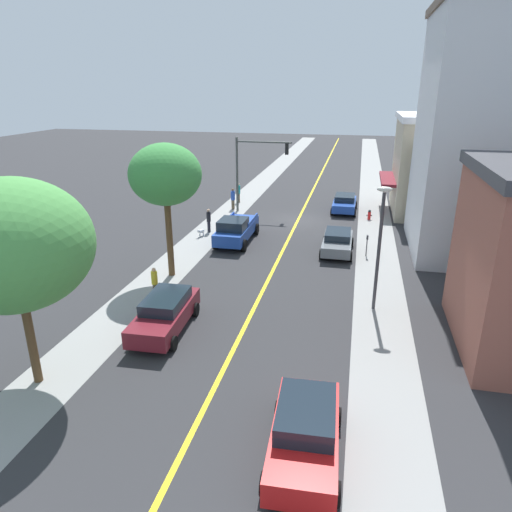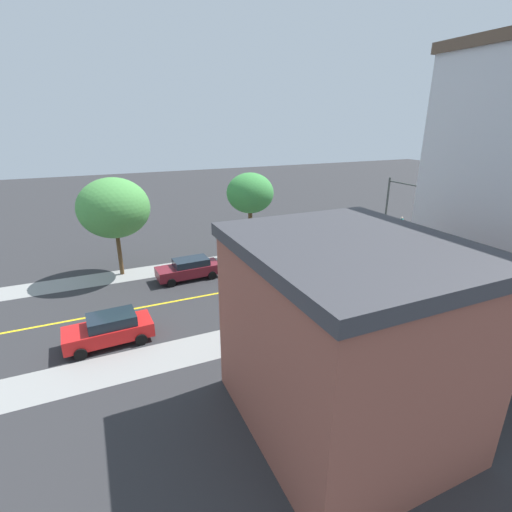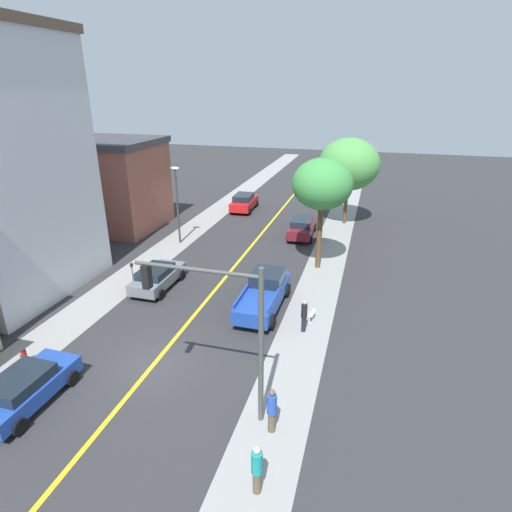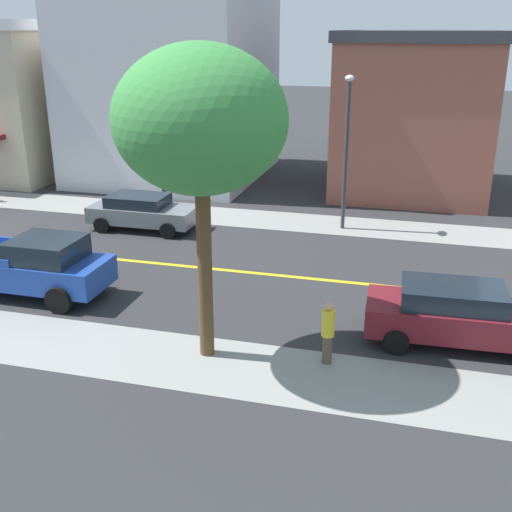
{
  "view_description": "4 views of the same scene",
  "coord_description": "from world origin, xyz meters",
  "px_view_note": "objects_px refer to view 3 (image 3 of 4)",
  "views": [
    {
      "loc": [
        -4.54,
        36.24,
        10.33
      ],
      "look_at": [
        0.83,
        11.96,
        1.16
      ],
      "focal_mm": 32.68,
      "sensor_mm": 36.0,
      "label": 1
    },
    {
      "loc": [
        -23.01,
        25.27,
        11.44
      ],
      "look_at": [
        2.45,
        13.86,
        1.4
      ],
      "focal_mm": 26.33,
      "sensor_mm": 36.0,
      "label": 2
    },
    {
      "loc": [
        8.75,
        -13.94,
        11.72
      ],
      "look_at": [
        1.99,
        10.0,
        1.6
      ],
      "focal_mm": 29.55,
      "sensor_mm": 36.0,
      "label": 3
    },
    {
      "loc": [
        18.7,
        17.79,
        7.73
      ],
      "look_at": [
        2.28,
        13.39,
        1.48
      ],
      "focal_mm": 43.74,
      "sensor_mm": 36.0,
      "label": 4
    }
  ],
  "objects_px": {
    "fire_hydrant": "(24,356)",
    "pedestrian_teal_shirt": "(257,468)",
    "parking_meter": "(132,270)",
    "traffic_light_mast": "(222,317)",
    "street_tree_left_near": "(349,164)",
    "street_lamp": "(177,196)",
    "street_tree_right_corner": "(322,185)",
    "blue_sedan_left_curb": "(25,388)",
    "pedestrian_black_shirt": "(304,315)",
    "pedestrian_blue_shirt": "(272,409)",
    "red_sedan_left_curb": "(244,202)",
    "pedestrian_yellow_shirt": "(319,241)",
    "grey_sedan_left_curb": "(157,277)",
    "small_dog": "(312,314)",
    "maroon_sedan_right_curb": "(302,227)",
    "blue_pickup_truck": "(264,293)"
  },
  "relations": [
    {
      "from": "blue_pickup_truck",
      "to": "parking_meter",
      "type": "bearing_deg",
      "value": 84.72
    },
    {
      "from": "fire_hydrant",
      "to": "red_sedan_left_curb",
      "type": "distance_m",
      "value": 26.86
    },
    {
      "from": "grey_sedan_left_curb",
      "to": "traffic_light_mast",
      "type": "bearing_deg",
      "value": -139.61
    },
    {
      "from": "fire_hydrant",
      "to": "traffic_light_mast",
      "type": "distance_m",
      "value": 10.48
    },
    {
      "from": "fire_hydrant",
      "to": "pedestrian_teal_shirt",
      "type": "relative_size",
      "value": 0.44
    },
    {
      "from": "fire_hydrant",
      "to": "traffic_light_mast",
      "type": "bearing_deg",
      "value": -2.48
    },
    {
      "from": "street_tree_left_near",
      "to": "pedestrian_blue_shirt",
      "type": "xyz_separation_m",
      "value": [
        -0.43,
        -26.09,
        -4.35
      ]
    },
    {
      "from": "parking_meter",
      "to": "traffic_light_mast",
      "type": "height_order",
      "value": "traffic_light_mast"
    },
    {
      "from": "traffic_light_mast",
      "to": "blue_pickup_truck",
      "type": "height_order",
      "value": "traffic_light_mast"
    },
    {
      "from": "fire_hydrant",
      "to": "small_dog",
      "type": "bearing_deg",
      "value": 31.32
    },
    {
      "from": "traffic_light_mast",
      "to": "maroon_sedan_right_curb",
      "type": "height_order",
      "value": "traffic_light_mast"
    },
    {
      "from": "traffic_light_mast",
      "to": "pedestrian_teal_shirt",
      "type": "relative_size",
      "value": 3.41
    },
    {
      "from": "pedestrian_teal_shirt",
      "to": "pedestrian_black_shirt",
      "type": "bearing_deg",
      "value": -55.53
    },
    {
      "from": "red_sedan_left_curb",
      "to": "traffic_light_mast",
      "type": "bearing_deg",
      "value": -166.81
    },
    {
      "from": "street_tree_right_corner",
      "to": "blue_sedan_left_curb",
      "type": "height_order",
      "value": "street_tree_right_corner"
    },
    {
      "from": "small_dog",
      "to": "fire_hydrant",
      "type": "bearing_deg",
      "value": 137.22
    },
    {
      "from": "parking_meter",
      "to": "blue_sedan_left_curb",
      "type": "relative_size",
      "value": 0.32
    },
    {
      "from": "street_tree_left_near",
      "to": "grey_sedan_left_curb",
      "type": "xyz_separation_m",
      "value": [
        -10.03,
        -16.63,
        -4.58
      ]
    },
    {
      "from": "street_tree_right_corner",
      "to": "pedestrian_teal_shirt",
      "type": "bearing_deg",
      "value": -87.91
    },
    {
      "from": "parking_meter",
      "to": "street_lamp",
      "type": "distance_m",
      "value": 8.16
    },
    {
      "from": "blue_sedan_left_curb",
      "to": "pedestrian_yellow_shirt",
      "type": "distance_m",
      "value": 21.5
    },
    {
      "from": "red_sedan_left_curb",
      "to": "maroon_sedan_right_curb",
      "type": "bearing_deg",
      "value": -134.28
    },
    {
      "from": "pedestrian_black_shirt",
      "to": "small_dog",
      "type": "height_order",
      "value": "pedestrian_black_shirt"
    },
    {
      "from": "street_lamp",
      "to": "pedestrian_yellow_shirt",
      "type": "xyz_separation_m",
      "value": [
        10.99,
        1.08,
        -2.91
      ]
    },
    {
      "from": "street_lamp",
      "to": "grey_sedan_left_curb",
      "type": "relative_size",
      "value": 1.41
    },
    {
      "from": "blue_sedan_left_curb",
      "to": "pedestrian_black_shirt",
      "type": "height_order",
      "value": "pedestrian_black_shirt"
    },
    {
      "from": "blue_sedan_left_curb",
      "to": "pedestrian_blue_shirt",
      "type": "bearing_deg",
      "value": -81.78
    },
    {
      "from": "street_tree_right_corner",
      "to": "street_lamp",
      "type": "height_order",
      "value": "street_tree_right_corner"
    },
    {
      "from": "blue_sedan_left_curb",
      "to": "blue_pickup_truck",
      "type": "xyz_separation_m",
      "value": [
        7.0,
        10.06,
        0.16
      ]
    },
    {
      "from": "street_tree_left_near",
      "to": "street_lamp",
      "type": "relative_size",
      "value": 1.25
    },
    {
      "from": "street_tree_left_near",
      "to": "pedestrian_yellow_shirt",
      "type": "distance_m",
      "value": 9.01
    },
    {
      "from": "street_tree_right_corner",
      "to": "blue_sedan_left_curb",
      "type": "xyz_separation_m",
      "value": [
        -9.11,
        -16.63,
        -5.01
      ]
    },
    {
      "from": "traffic_light_mast",
      "to": "pedestrian_teal_shirt",
      "type": "distance_m",
      "value": 4.89
    },
    {
      "from": "street_lamp",
      "to": "pedestrian_blue_shirt",
      "type": "relative_size",
      "value": 3.28
    },
    {
      "from": "blue_sedan_left_curb",
      "to": "pedestrian_teal_shirt",
      "type": "bearing_deg",
      "value": -96.73
    },
    {
      "from": "pedestrian_blue_shirt",
      "to": "traffic_light_mast",
      "type": "bearing_deg",
      "value": -176.51
    },
    {
      "from": "pedestrian_blue_shirt",
      "to": "street_lamp",
      "type": "bearing_deg",
      "value": 140.75
    },
    {
      "from": "pedestrian_yellow_shirt",
      "to": "fire_hydrant",
      "type": "bearing_deg",
      "value": 106.97
    },
    {
      "from": "street_tree_left_near",
      "to": "pedestrian_black_shirt",
      "type": "distance_m",
      "value": 19.62
    },
    {
      "from": "fire_hydrant",
      "to": "pedestrian_black_shirt",
      "type": "relative_size",
      "value": 0.46
    },
    {
      "from": "pedestrian_teal_shirt",
      "to": "pedestrian_black_shirt",
      "type": "xyz_separation_m",
      "value": [
        -0.19,
        9.52,
        -0.02
      ]
    },
    {
      "from": "grey_sedan_left_curb",
      "to": "red_sedan_left_curb",
      "type": "bearing_deg",
      "value": 0.28
    },
    {
      "from": "parking_meter",
      "to": "blue_pickup_truck",
      "type": "distance_m",
      "value": 8.89
    },
    {
      "from": "street_tree_right_corner",
      "to": "street_tree_left_near",
      "type": "bearing_deg",
      "value": 85.05
    },
    {
      "from": "grey_sedan_left_curb",
      "to": "pedestrian_yellow_shirt",
      "type": "bearing_deg",
      "value": -44.48
    },
    {
      "from": "blue_sedan_left_curb",
      "to": "red_sedan_left_curb",
      "type": "bearing_deg",
      "value": 0.93
    },
    {
      "from": "fire_hydrant",
      "to": "pedestrian_teal_shirt",
      "type": "bearing_deg",
      "value": -16.05
    },
    {
      "from": "traffic_light_mast",
      "to": "red_sedan_left_curb",
      "type": "relative_size",
      "value": 1.35
    },
    {
      "from": "street_lamp",
      "to": "blue_sedan_left_curb",
      "type": "distance_m",
      "value": 18.9
    },
    {
      "from": "street_tree_right_corner",
      "to": "pedestrian_blue_shirt",
      "type": "bearing_deg",
      "value": -88.16
    }
  ]
}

